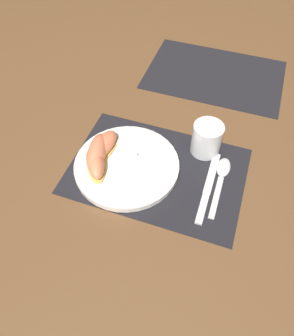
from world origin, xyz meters
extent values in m
plane|color=brown|center=(0.00, 0.00, 0.00)|extent=(3.00, 3.00, 0.00)
cube|color=black|center=(0.00, 0.00, 0.00)|extent=(0.44, 0.30, 0.00)
cube|color=black|center=(0.06, 0.45, 0.00)|extent=(0.44, 0.30, 0.00)
cylinder|color=white|center=(-0.08, -0.02, 0.01)|extent=(0.27, 0.27, 0.02)
cylinder|color=silver|center=(0.10, 0.11, 0.05)|extent=(0.08, 0.08, 0.09)
cylinder|color=#F9AD19|center=(0.10, 0.11, 0.02)|extent=(0.06, 0.06, 0.04)
cube|color=silver|center=(0.14, -0.07, 0.01)|extent=(0.02, 0.09, 0.01)
cube|color=silver|center=(0.13, 0.03, 0.01)|extent=(0.02, 0.13, 0.01)
cube|color=silver|center=(0.16, -0.03, 0.01)|extent=(0.02, 0.12, 0.01)
ellipsoid|color=silver|center=(0.16, 0.06, 0.01)|extent=(0.03, 0.06, 0.01)
cube|color=silver|center=(-0.01, -0.02, 0.02)|extent=(0.11, 0.08, 0.00)
cube|color=silver|center=(-0.10, 0.03, 0.02)|extent=(0.08, 0.06, 0.00)
ellipsoid|color=#F7C656|center=(-0.15, 0.00, 0.02)|extent=(0.07, 0.13, 0.01)
ellipsoid|color=#F4845B|center=(-0.15, 0.00, 0.04)|extent=(0.07, 0.13, 0.04)
ellipsoid|color=#F7C656|center=(-0.15, -0.03, 0.02)|extent=(0.08, 0.14, 0.01)
ellipsoid|color=#F4845B|center=(-0.15, -0.03, 0.04)|extent=(0.07, 0.13, 0.05)
ellipsoid|color=#F7C656|center=(-0.14, -0.06, 0.02)|extent=(0.08, 0.11, 0.01)
ellipsoid|color=#F4845B|center=(-0.14, -0.06, 0.04)|extent=(0.08, 0.10, 0.04)
camera|label=1|loc=(0.14, -0.49, 0.67)|focal=35.00mm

